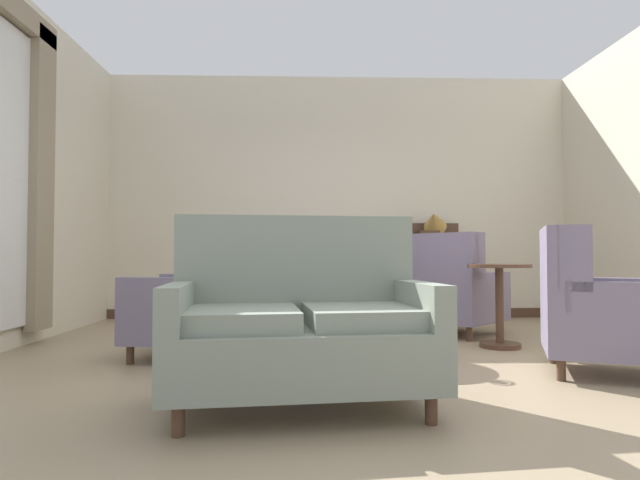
# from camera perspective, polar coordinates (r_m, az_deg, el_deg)

# --- Properties ---
(ground) EXTENTS (8.36, 8.36, 0.00)m
(ground) POSITION_cam_1_polar(r_m,az_deg,el_deg) (3.90, 5.13, -13.52)
(ground) COLOR #9E896B
(wall_back) EXTENTS (6.13, 0.08, 3.13)m
(wall_back) POSITION_cam_1_polar(r_m,az_deg,el_deg) (6.79, 2.10, 4.74)
(wall_back) COLOR beige
(wall_back) RESTS_ON ground
(wall_left) EXTENTS (0.08, 4.12, 3.13)m
(wall_left) POSITION_cam_1_polar(r_m,az_deg,el_deg) (5.37, -30.09, 6.71)
(wall_left) COLOR beige
(wall_left) RESTS_ON ground
(baseboard_back) EXTENTS (5.97, 0.03, 0.12)m
(baseboard_back) POSITION_cam_1_polar(r_m,az_deg,el_deg) (6.73, 2.15, -8.02)
(baseboard_back) COLOR #4C3323
(baseboard_back) RESTS_ON ground
(coffee_table) EXTENTS (0.78, 0.78, 0.46)m
(coffee_table) POSITION_cam_1_polar(r_m,az_deg,el_deg) (4.06, 6.10, -7.85)
(coffee_table) COLOR #4C3323
(coffee_table) RESTS_ON ground
(porcelain_vase) EXTENTS (0.18, 0.18, 0.33)m
(porcelain_vase) POSITION_cam_1_polar(r_m,az_deg,el_deg) (4.01, 6.56, -4.54)
(porcelain_vase) COLOR beige
(porcelain_vase) RESTS_ON coffee_table
(settee) EXTENTS (1.44, 0.94, 1.03)m
(settee) POSITION_cam_1_polar(r_m,az_deg,el_deg) (2.80, -2.15, -9.43)
(settee) COLOR gray
(settee) RESTS_ON ground
(armchair_near_window) EXTENTS (1.09, 1.09, 1.02)m
(armchair_near_window) POSITION_cam_1_polar(r_m,az_deg,el_deg) (5.43, 14.44, -5.49)
(armchair_near_window) COLOR slate
(armchair_near_window) RESTS_ON ground
(armchair_far_left) EXTENTS (1.02, 1.02, 0.96)m
(armchair_far_left) POSITION_cam_1_polar(r_m,az_deg,el_deg) (5.20, 0.31, -5.86)
(armchair_far_left) COLOR slate
(armchair_far_left) RESTS_ON ground
(armchair_back_corner) EXTENTS (1.02, 0.95, 0.97)m
(armchair_back_corner) POSITION_cam_1_polar(r_m,az_deg,el_deg) (4.22, -12.57, -6.90)
(armchair_back_corner) COLOR slate
(armchair_back_corner) RESTS_ON ground
(armchair_near_sideboard) EXTENTS (1.08, 1.00, 0.99)m
(armchair_near_sideboard) POSITION_cam_1_polar(r_m,az_deg,el_deg) (4.01, 28.37, -6.87)
(armchair_near_sideboard) COLOR slate
(armchair_near_sideboard) RESTS_ON ground
(side_table) EXTENTS (0.54, 0.54, 0.72)m
(side_table) POSITION_cam_1_polar(r_m,az_deg,el_deg) (4.82, 19.05, -5.90)
(side_table) COLOR #4C3323
(side_table) RESTS_ON ground
(sideboard) EXTENTS (0.86, 0.35, 1.21)m
(sideboard) POSITION_cam_1_polar(r_m,az_deg,el_deg) (6.62, 11.72, -3.86)
(sideboard) COLOR #4C3323
(sideboard) RESTS_ON ground
(gramophone) EXTENTS (0.39, 0.44, 0.46)m
(gramophone) POSITION_cam_1_polar(r_m,az_deg,el_deg) (6.56, 12.22, 1.63)
(gramophone) COLOR #4C3323
(gramophone) RESTS_ON sideboard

